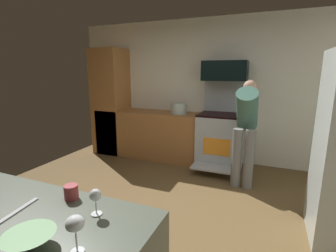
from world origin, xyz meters
TOP-DOWN VIEW (x-y plane):
  - ground_plane at (0.00, 0.00)m, footprint 5.20×4.80m
  - wall_back at (0.00, 2.34)m, footprint 5.20×0.12m
  - lower_cabinet_run at (-0.90, 1.98)m, footprint 2.40×0.60m
  - cabinet_column at (-1.90, 1.98)m, footprint 0.60×0.60m
  - oven_range at (0.38, 1.97)m, footprint 0.76×0.95m
  - microwave at (0.38, 2.06)m, footprint 0.74×0.38m
  - person_cook at (0.83, 1.40)m, footprint 0.31×0.64m
  - mixing_bowl_prep at (0.19, -1.61)m, footprint 0.23×0.23m
  - wine_glass_near at (0.29, -1.28)m, footprint 0.06×0.06m
  - wine_glass_far at (0.40, -1.55)m, footprint 0.08×0.08m
  - mug_tea at (0.04, -1.20)m, footprint 0.08×0.08m
  - knife_chef at (-0.14, -1.42)m, footprint 0.06×0.26m
  - stock_pot at (-0.42, 1.98)m, footprint 0.29×0.29m

SIDE VIEW (x-z plane):
  - ground_plane at x=0.00m, z-range -0.02..0.00m
  - lower_cabinet_run at x=-0.90m, z-range 0.00..0.90m
  - oven_range at x=0.38m, z-range -0.24..1.26m
  - knife_chef at x=-0.14m, z-range 0.90..0.91m
  - person_cook at x=0.83m, z-range 0.14..1.68m
  - mixing_bowl_prep at x=0.19m, z-range 0.90..0.97m
  - mug_tea at x=0.04m, z-range 0.90..0.99m
  - stock_pot at x=-0.42m, z-range 0.90..1.09m
  - wine_glass_near at x=0.29m, z-range 0.93..1.08m
  - wine_glass_far at x=0.40m, z-range 0.95..1.12m
  - cabinet_column at x=-1.90m, z-range 0.00..2.10m
  - wall_back at x=0.00m, z-range 0.00..2.60m
  - microwave at x=0.38m, z-range 1.51..1.84m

